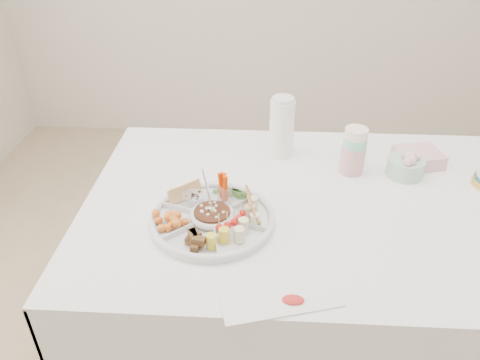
{
  "coord_description": "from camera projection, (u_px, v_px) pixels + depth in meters",
  "views": [
    {
      "loc": [
        -0.17,
        -1.28,
        1.65
      ],
      "look_at": [
        -0.24,
        -0.04,
        0.86
      ],
      "focal_mm": 35.0,
      "sensor_mm": 36.0,
      "label": 1
    }
  ],
  "objects": [
    {
      "name": "thermos",
      "position": [
        282.0,
        126.0,
        1.75
      ],
      "size": [
        0.12,
        0.12,
        0.24
      ],
      "primitive_type": "cylinder",
      "rotation": [
        0.0,
        0.0,
        -0.32
      ],
      "color": "white",
      "rests_on": "dining_table"
    },
    {
      "name": "tortillas",
      "position": [
        254.0,
        208.0,
        1.45
      ],
      "size": [
        0.14,
        0.14,
        0.06
      ],
      "primitive_type": null,
      "rotation": [
        0.0,
        0.0,
        -0.32
      ],
      "color": "#BA7B2C",
      "rests_on": "party_tray"
    },
    {
      "name": "granola_chunks",
      "position": [
        193.0,
        239.0,
        1.33
      ],
      "size": [
        0.13,
        0.13,
        0.04
      ],
      "primitive_type": null,
      "rotation": [
        0.0,
        0.0,
        -0.32
      ],
      "color": "#583A14",
      "rests_on": "party_tray"
    },
    {
      "name": "dining_table",
      "position": [
        305.0,
        283.0,
        1.76
      ],
      "size": [
        1.52,
        1.02,
        0.76
      ],
      "primitive_type": "cube",
      "color": "white",
      "rests_on": "floor"
    },
    {
      "name": "party_tray",
      "position": [
        212.0,
        217.0,
        1.44
      ],
      "size": [
        0.48,
        0.48,
        0.04
      ],
      "primitive_type": "cylinder",
      "rotation": [
        0.0,
        0.0,
        -0.32
      ],
      "color": "silver",
      "rests_on": "dining_table"
    },
    {
      "name": "cherries",
      "position": [
        170.0,
        217.0,
        1.42
      ],
      "size": [
        0.15,
        0.15,
        0.05
      ],
      "primitive_type": null,
      "rotation": [
        0.0,
        0.0,
        -0.32
      ],
      "color": "orange",
      "rests_on": "party_tray"
    },
    {
      "name": "carrot_cucumber",
      "position": [
        229.0,
        184.0,
        1.52
      ],
      "size": [
        0.13,
        0.13,
        0.09
      ],
      "primitive_type": null,
      "rotation": [
        0.0,
        0.0,
        -0.32
      ],
      "color": "#D83C00",
      "rests_on": "party_tray"
    },
    {
      "name": "cup_stack",
      "position": [
        355.0,
        143.0,
        1.65
      ],
      "size": [
        0.11,
        0.11,
        0.24
      ],
      "primitive_type": "cylinder",
      "rotation": [
        0.0,
        0.0,
        -0.37
      ],
      "color": "silver",
      "rests_on": "dining_table"
    },
    {
      "name": "placemat",
      "position": [
        281.0,
        301.0,
        1.18
      ],
      "size": [
        0.32,
        0.18,
        0.01
      ],
      "primitive_type": "cube",
      "rotation": [
        0.0,
        0.0,
        0.28
      ],
      "color": "white",
      "rests_on": "dining_table"
    },
    {
      "name": "bean_dip",
      "position": [
        212.0,
        215.0,
        1.44
      ],
      "size": [
        0.14,
        0.14,
        0.04
      ],
      "primitive_type": "cylinder",
      "rotation": [
        0.0,
        0.0,
        -0.32
      ],
      "color": "#51250E",
      "rests_on": "party_tray"
    },
    {
      "name": "pita_raisins",
      "position": [
        189.0,
        193.0,
        1.52
      ],
      "size": [
        0.13,
        0.13,
        0.06
      ],
      "primitive_type": null,
      "rotation": [
        0.0,
        0.0,
        -0.32
      ],
      "color": "#DCBD75",
      "rests_on": "party_tray"
    },
    {
      "name": "banana_tomato",
      "position": [
        238.0,
        229.0,
        1.34
      ],
      "size": [
        0.13,
        0.13,
        0.08
      ],
      "primitive_type": null,
      "rotation": [
        0.0,
        0.0,
        -0.32
      ],
      "color": "#F1CF76",
      "rests_on": "party_tray"
    },
    {
      "name": "napkin_stack",
      "position": [
        418.0,
        157.0,
        1.75
      ],
      "size": [
        0.18,
        0.17,
        0.05
      ],
      "primitive_type": "cube",
      "rotation": [
        0.0,
        0.0,
        0.23
      ],
      "color": "beige",
      "rests_on": "dining_table"
    },
    {
      "name": "flower_bowl",
      "position": [
        406.0,
        163.0,
        1.67
      ],
      "size": [
        0.13,
        0.13,
        0.1
      ],
      "primitive_type": "cylinder",
      "rotation": [
        0.0,
        0.0,
        0.0
      ],
      "color": "#9CB7A6",
      "rests_on": "dining_table"
    },
    {
      "name": "floor",
      "position": [
        298.0,
        348.0,
        1.96
      ],
      "size": [
        4.0,
        4.0,
        0.0
      ],
      "primitive_type": "plane",
      "color": "tan",
      "rests_on": "ground"
    }
  ]
}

